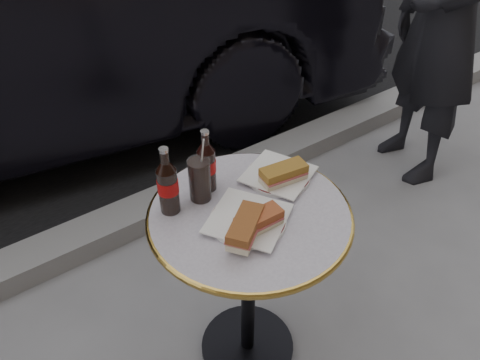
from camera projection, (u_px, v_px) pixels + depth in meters
ground at (247, 348)px, 1.86m from camera, size 80.00×80.00×0.00m
curb at (143, 213)px, 2.40m from camera, size 40.00×0.20×0.12m
bistro_table at (248, 289)px, 1.63m from camera, size 0.62×0.62×0.73m
plate_left at (248, 220)px, 1.36m from camera, size 0.29×0.29×0.01m
plate_right at (278, 176)px, 1.53m from camera, size 0.26×0.26×0.01m
sandwich_left_a at (245, 228)px, 1.29m from camera, size 0.17×0.15×0.05m
sandwich_left_b at (259, 222)px, 1.31m from camera, size 0.14×0.07×0.05m
sandwich_right at (283, 174)px, 1.48m from camera, size 0.16×0.09×0.05m
cola_bottle_left at (167, 181)px, 1.33m from camera, size 0.07×0.07×0.22m
cola_bottle_right at (206, 160)px, 1.42m from camera, size 0.06×0.06×0.21m
cola_glass at (200, 179)px, 1.40m from camera, size 0.09×0.09×0.14m
pedestrian at (447, 20)px, 2.28m from camera, size 0.59×0.73×1.74m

